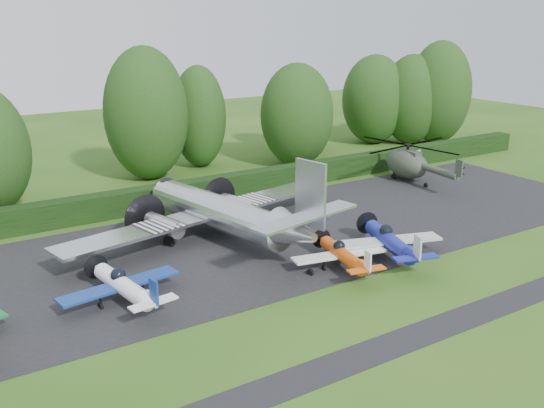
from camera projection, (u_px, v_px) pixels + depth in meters
ground at (297, 306)px, 33.97m from camera, size 160.00×160.00×0.00m
apron at (215, 250)px, 42.03m from camera, size 70.00×18.00×0.01m
taxiway_verge at (368, 354)px, 29.13m from camera, size 70.00×2.00×0.00m
hedgerow at (155, 209)px, 50.90m from camera, size 90.00×1.60×2.00m
transport_plane at (220, 212)px, 43.26m from camera, size 23.78×18.24×7.62m
light_plane_white at (123, 285)px, 33.90m from camera, size 7.09×7.45×2.72m
light_plane_orange at (343, 255)px, 38.55m from camera, size 6.38×6.71×2.45m
light_plane_blue at (390, 241)px, 40.33m from camera, size 7.66×8.06×2.94m
helicopter at (408, 161)px, 59.22m from camera, size 11.26×13.19×3.63m
sign_board at (411, 158)px, 63.80m from camera, size 3.30×0.12×1.86m
tree_1 at (303, 109)px, 71.34m from camera, size 6.18×6.18×10.17m
tree_2 at (199, 117)px, 63.76m from camera, size 5.70×5.70×10.75m
tree_4 at (297, 115)px, 64.17m from camera, size 7.77×7.77×10.94m
tree_6 at (146, 114)px, 58.62m from camera, size 8.14×8.14×12.94m
tree_7 at (374, 99)px, 75.69m from camera, size 8.08×8.08×11.05m
tree_8 at (412, 99)px, 75.52m from camera, size 7.44×7.44×11.11m
tree_11 at (439, 93)px, 75.53m from camera, size 7.91×7.91×12.74m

